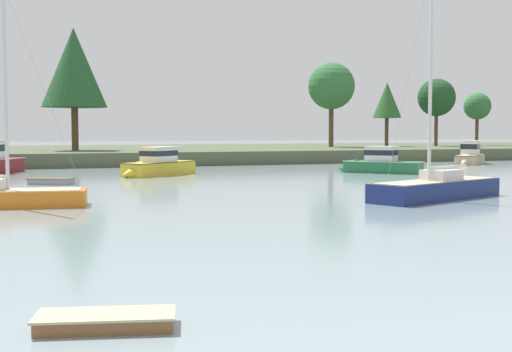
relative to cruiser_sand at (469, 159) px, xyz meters
The scene contains 12 objects.
far_shore_bank 48.47m from the cruiser_sand, 143.84° to the left, with size 228.39×43.53×1.57m, color #4C563D.
cruiser_sand is the anchor object (origin of this frame).
sailboat_navy 43.46m from the cruiser_sand, 130.07° to the right, with size 10.03×5.98×14.21m.
dinghy_grey 50.29m from the cruiser_sand, 163.28° to the right, with size 3.51×2.75×0.61m.
dinghy_wood 72.09m from the cruiser_sand, 133.18° to the right, with size 2.93×1.76×0.43m.
cruiser_green 21.36m from the cruiser_sand, 150.74° to the right, with size 7.09×7.58×4.70m.
cruiser_yellow 39.69m from the cruiser_sand, 169.38° to the right, with size 8.25×7.33×4.55m.
shore_tree_far_right 48.22m from the cruiser_sand, 157.62° to the left, with size 7.74×7.74×14.66m.
shore_tree_left 26.55m from the cruiser_sand, 104.60° to the left, with size 6.88×6.88×12.40m.
shore_tree_center_left 34.30m from the cruiser_sand, 50.33° to the left, with size 4.43×4.43×8.64m.
shore_tree_left_mid 27.80m from the cruiser_sand, 63.20° to the left, with size 5.87×5.87×10.51m.
shore_tree_right 25.49m from the cruiser_sand, 82.20° to the left, with size 4.42×4.42×9.74m.
Camera 1 is at (-11.92, -8.55, 3.92)m, focal length 47.35 mm.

